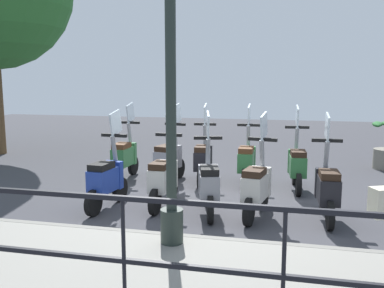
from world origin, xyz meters
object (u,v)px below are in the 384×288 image
Objects in this scene: scooter_near_1 at (257,185)px; scooter_far_2 at (203,159)px; scooter_far_1 at (247,160)px; scooter_far_0 at (297,164)px; scooter_far_4 at (125,156)px; lamp_post_near at (171,88)px; scooter_near_3 at (164,178)px; scooter_near_0 at (327,188)px; scooter_near_2 at (209,183)px; scooter_near_4 at (107,179)px; scooter_far_3 at (169,158)px.

scooter_near_1 is 1.00× the size of scooter_far_2.
scooter_near_1 is 1.92m from scooter_far_1.
scooter_far_0 is 3.38m from scooter_far_4.
scooter_near_1 is 1.00× the size of scooter_far_1.
scooter_near_3 is (1.75, 0.62, -1.46)m from lamp_post_near.
lamp_post_near reaches higher than scooter_far_4.
scooter_far_0 is at bearing 11.37° from scooter_near_0.
scooter_near_2 is at bearing -101.92° from scooter_near_3.
scooter_far_2 is at bearing 5.42° from lamp_post_near.
scooter_near_0 is 1.00× the size of scooter_far_2.
lamp_post_near is 2.55m from scooter_near_4.
scooter_far_4 is (1.83, 2.07, 0.00)m from scooter_near_2.
scooter_near_2 and scooter_far_4 have the same top height.
scooter_far_3 is at bearing -92.35° from scooter_far_4.
scooter_far_3 is at bearing 16.57° from lamp_post_near.
scooter_near_0 is at bearing -100.01° from scooter_near_2.
scooter_near_0 is 1.00× the size of scooter_near_2.
scooter_far_3 is at bearing 18.71° from scooter_near_2.
scooter_far_3 is at bearing 85.48° from scooter_far_0.
scooter_near_1 is 1.00× the size of scooter_near_3.
scooter_near_1 is (-0.09, 1.00, 0.00)m from scooter_near_0.
scooter_far_1 is (1.89, 0.34, 0.00)m from scooter_near_1.
scooter_far_2 is 1.00× the size of scooter_far_3.
scooter_far_3 is at bearing 57.47° from scooter_near_0.
scooter_near_0 is 2.79m from scooter_far_2.
scooter_far_1 is 1.00× the size of scooter_far_2.
scooter_far_1 is 1.00× the size of scooter_far_4.
scooter_far_1 is 1.00× the size of scooter_far_3.
scooter_near_1 is at bearing -120.71° from scooter_far_3.
scooter_near_2 is (-0.12, 1.71, 0.00)m from scooter_near_0.
scooter_near_3 is at bearing 165.66° from scooter_far_2.
scooter_near_2 is 2.09m from scooter_far_3.
scooter_near_4 is at bearing 117.53° from scooter_far_0.
scooter_near_1 is at bearing 92.88° from scooter_near_0.
scooter_far_1 and scooter_far_3 have the same top height.
scooter_near_2 is at bearing -134.75° from scooter_far_3.
scooter_far_1 and scooter_far_4 have the same top height.
scooter_far_2 and scooter_far_4 have the same top height.
scooter_near_2 is 1.95m from scooter_far_1.
scooter_near_2 is at bearing 138.88° from scooter_far_0.
scooter_near_0 is 1.00× the size of scooter_far_3.
scooter_far_4 is (0.09, 3.38, 0.00)m from scooter_far_0.
scooter_far_2 is at bearing -24.87° from scooter_near_4.
scooter_far_0 is at bearing -100.53° from scooter_far_1.
scooter_far_4 is (1.81, 2.79, 0.00)m from scooter_near_1.
scooter_near_1 is at bearing -120.78° from scooter_far_4.
scooter_near_0 is 1.00× the size of scooter_near_1.
scooter_near_3 is at bearing -154.38° from scooter_far_3.
scooter_near_4 is 3.44m from scooter_far_0.
lamp_post_near reaches higher than scooter_near_4.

